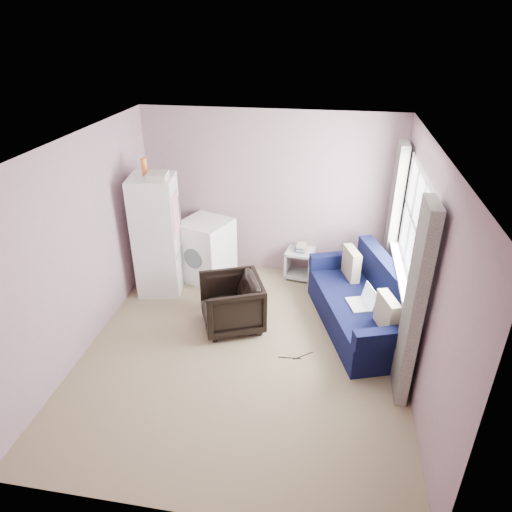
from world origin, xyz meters
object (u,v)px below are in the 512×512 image
Objects in this scene: fridge at (157,235)px; sofa at (366,306)px; washing_machine at (206,249)px; armchair at (232,301)px; side_table at (300,261)px.

fridge reaches higher than sofa.
washing_machine is 2.52m from sofa.
side_table is (0.76, 1.43, -0.12)m from armchair.
armchair is 1.34m from washing_machine.
armchair is 1.72m from sofa.
armchair is 0.36× the size of sofa.
sofa reaches higher than side_table.
sofa is at bearing 76.08° from armchair.
side_table is 0.26× the size of sofa.
armchair is at bearing -39.88° from fridge.
fridge is 2.08× the size of washing_machine.
side_table is (1.99, 0.70, -0.61)m from fridge.
side_table is 1.50m from sofa.
armchair is at bearing -40.14° from washing_machine.
sofa is (2.34, -0.91, -0.17)m from washing_machine.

